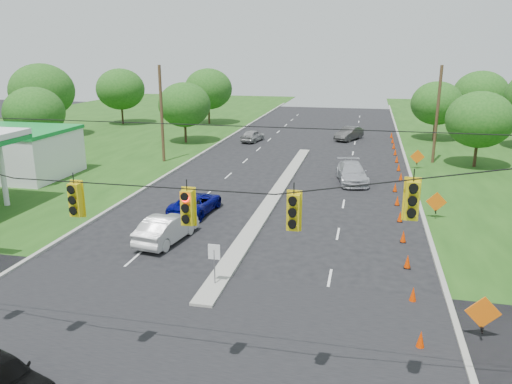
# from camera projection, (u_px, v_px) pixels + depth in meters

# --- Properties ---
(ground) EXTENTS (160.00, 160.00, 0.00)m
(ground) POSITION_uv_depth(u_px,v_px,m) (163.00, 366.00, 16.91)
(ground) COLOR black
(ground) RESTS_ON ground
(cross_street) EXTENTS (160.00, 14.00, 0.02)m
(cross_street) POSITION_uv_depth(u_px,v_px,m) (163.00, 366.00, 16.91)
(cross_street) COLOR black
(cross_street) RESTS_ON ground
(curb_left) EXTENTS (0.25, 110.00, 0.16)m
(curb_left) POSITION_uv_depth(u_px,v_px,m) (188.00, 163.00, 47.18)
(curb_left) COLOR gray
(curb_left) RESTS_ON ground
(curb_right) EXTENTS (0.25, 110.00, 0.16)m
(curb_right) POSITION_uv_depth(u_px,v_px,m) (410.00, 174.00, 42.93)
(curb_right) COLOR gray
(curb_right) RESTS_ON ground
(median) EXTENTS (1.00, 34.00, 0.18)m
(median) POSITION_uv_depth(u_px,v_px,m) (275.00, 196.00, 36.61)
(median) COLOR gray
(median) RESTS_ON ground
(median_sign) EXTENTS (0.55, 0.06, 2.05)m
(median_sign) POSITION_uv_depth(u_px,v_px,m) (214.00, 257.00, 22.13)
(median_sign) COLOR gray
(median_sign) RESTS_ON ground
(signal_span) EXTENTS (25.60, 0.32, 9.00)m
(signal_span) POSITION_uv_depth(u_px,v_px,m) (139.00, 239.00, 14.61)
(signal_span) COLOR #422D1C
(signal_span) RESTS_ON ground
(utility_pole_far_left) EXTENTS (0.28, 0.28, 9.00)m
(utility_pole_far_left) POSITION_uv_depth(u_px,v_px,m) (162.00, 115.00, 46.44)
(utility_pole_far_left) COLOR #422D1C
(utility_pole_far_left) RESTS_ON ground
(utility_pole_far_right) EXTENTS (0.28, 0.28, 9.00)m
(utility_pole_far_right) POSITION_uv_depth(u_px,v_px,m) (437.00, 115.00, 45.88)
(utility_pole_far_right) COLOR #422D1C
(utility_pole_far_right) RESTS_ON ground
(cone_0) EXTENTS (0.32, 0.32, 0.70)m
(cone_0) POSITION_uv_depth(u_px,v_px,m) (421.00, 339.00, 17.81)
(cone_0) COLOR #D93300
(cone_0) RESTS_ON ground
(cone_1) EXTENTS (0.32, 0.32, 0.70)m
(cone_1) POSITION_uv_depth(u_px,v_px,m) (413.00, 294.00, 21.10)
(cone_1) COLOR #D93300
(cone_1) RESTS_ON ground
(cone_2) EXTENTS (0.32, 0.32, 0.70)m
(cone_2) POSITION_uv_depth(u_px,v_px,m) (408.00, 261.00, 24.38)
(cone_2) COLOR #D93300
(cone_2) RESTS_ON ground
(cone_3) EXTENTS (0.32, 0.32, 0.70)m
(cone_3) POSITION_uv_depth(u_px,v_px,m) (403.00, 236.00, 27.66)
(cone_3) COLOR #D93300
(cone_3) RESTS_ON ground
(cone_4) EXTENTS (0.32, 0.32, 0.70)m
(cone_4) POSITION_uv_depth(u_px,v_px,m) (400.00, 216.00, 30.95)
(cone_4) COLOR #D93300
(cone_4) RESTS_ON ground
(cone_5) EXTENTS (0.32, 0.32, 0.70)m
(cone_5) POSITION_uv_depth(u_px,v_px,m) (397.00, 200.00, 34.23)
(cone_5) COLOR #D93300
(cone_5) RESTS_ON ground
(cone_6) EXTENTS (0.32, 0.32, 0.70)m
(cone_6) POSITION_uv_depth(u_px,v_px,m) (395.00, 187.00, 37.51)
(cone_6) COLOR #D93300
(cone_6) RESTS_ON ground
(cone_7) EXTENTS (0.32, 0.32, 0.70)m
(cone_7) POSITION_uv_depth(u_px,v_px,m) (401.00, 177.00, 40.67)
(cone_7) COLOR #D93300
(cone_7) RESTS_ON ground
(cone_8) EXTENTS (0.32, 0.32, 0.70)m
(cone_8) POSITION_uv_depth(u_px,v_px,m) (399.00, 167.00, 43.96)
(cone_8) COLOR #D93300
(cone_8) RESTS_ON ground
(cone_9) EXTENTS (0.32, 0.32, 0.70)m
(cone_9) POSITION_uv_depth(u_px,v_px,m) (397.00, 159.00, 47.24)
(cone_9) COLOR #D93300
(cone_9) RESTS_ON ground
(cone_10) EXTENTS (0.32, 0.32, 0.70)m
(cone_10) POSITION_uv_depth(u_px,v_px,m) (395.00, 152.00, 50.52)
(cone_10) COLOR #D93300
(cone_10) RESTS_ON ground
(cone_11) EXTENTS (0.32, 0.32, 0.70)m
(cone_11) POSITION_uv_depth(u_px,v_px,m) (394.00, 146.00, 53.81)
(cone_11) COLOR #D93300
(cone_11) RESTS_ON ground
(cone_12) EXTENTS (0.32, 0.32, 0.70)m
(cone_12) POSITION_uv_depth(u_px,v_px,m) (393.00, 140.00, 57.09)
(cone_12) COLOR #D93300
(cone_12) RESTS_ON ground
(cone_13) EXTENTS (0.32, 0.32, 0.70)m
(cone_13) POSITION_uv_depth(u_px,v_px,m) (392.00, 135.00, 60.37)
(cone_13) COLOR #D93300
(cone_13) RESTS_ON ground
(work_sign_0) EXTENTS (1.27, 0.58, 1.37)m
(work_sign_0) POSITION_uv_depth(u_px,v_px,m) (483.00, 314.00, 18.09)
(work_sign_0) COLOR black
(work_sign_0) RESTS_ON ground
(work_sign_1) EXTENTS (1.27, 0.58, 1.37)m
(work_sign_1) POSITION_uv_depth(u_px,v_px,m) (436.00, 203.00, 31.22)
(work_sign_1) COLOR black
(work_sign_1) RESTS_ON ground
(work_sign_2) EXTENTS (1.27, 0.58, 1.37)m
(work_sign_2) POSITION_uv_depth(u_px,v_px,m) (417.00, 157.00, 44.36)
(work_sign_2) COLOR black
(work_sign_2) RESTS_ON ground
(tree_2) EXTENTS (5.88, 5.88, 6.86)m
(tree_2) POSITION_uv_depth(u_px,v_px,m) (34.00, 112.00, 49.33)
(tree_2) COLOR black
(tree_2) RESTS_ON ground
(tree_3) EXTENTS (7.56, 7.56, 8.82)m
(tree_3) POSITION_uv_depth(u_px,v_px,m) (42.00, 91.00, 59.63)
(tree_3) COLOR black
(tree_3) RESTS_ON ground
(tree_4) EXTENTS (6.72, 6.72, 7.84)m
(tree_4) POSITION_uv_depth(u_px,v_px,m) (121.00, 89.00, 70.22)
(tree_4) COLOR black
(tree_4) RESTS_ON ground
(tree_5) EXTENTS (5.88, 5.88, 6.86)m
(tree_5) POSITION_uv_depth(u_px,v_px,m) (184.00, 105.00, 56.19)
(tree_5) COLOR black
(tree_5) RESTS_ON ground
(tree_6) EXTENTS (6.72, 6.72, 7.84)m
(tree_6) POSITION_uv_depth(u_px,v_px,m) (208.00, 89.00, 70.51)
(tree_6) COLOR black
(tree_6) RESTS_ON ground
(tree_9) EXTENTS (5.88, 5.88, 6.86)m
(tree_9) POSITION_uv_depth(u_px,v_px,m) (480.00, 120.00, 44.25)
(tree_9) COLOR black
(tree_9) RESTS_ON ground
(tree_11) EXTENTS (6.72, 6.72, 7.84)m
(tree_11) POSITION_uv_depth(u_px,v_px,m) (480.00, 94.00, 62.93)
(tree_11) COLOR black
(tree_11) RESTS_ON ground
(tree_12) EXTENTS (5.88, 5.88, 6.86)m
(tree_12) POSITION_uv_depth(u_px,v_px,m) (437.00, 103.00, 57.80)
(tree_12) COLOR black
(tree_12) RESTS_ON ground
(white_sedan) EXTENTS (2.29, 4.87, 1.54)m
(white_sedan) POSITION_uv_depth(u_px,v_px,m) (167.00, 228.00, 27.71)
(white_sedan) COLOR #BDBDBD
(white_sedan) RESTS_ON ground
(blue_pickup) EXTENTS (2.62, 4.98, 1.33)m
(blue_pickup) POSITION_uv_depth(u_px,v_px,m) (196.00, 203.00, 32.61)
(blue_pickup) COLOR #03056A
(blue_pickup) RESTS_ON ground
(silver_car_far) EXTENTS (3.08, 5.69, 1.57)m
(silver_car_far) POSITION_uv_depth(u_px,v_px,m) (352.00, 173.00, 40.11)
(silver_car_far) COLOR #A3A5AC
(silver_car_far) RESTS_ON ground
(silver_car_oncoming) EXTENTS (2.35, 4.33, 1.40)m
(silver_car_oncoming) POSITION_uv_depth(u_px,v_px,m) (253.00, 136.00, 57.92)
(silver_car_oncoming) COLOR gray
(silver_car_oncoming) RESTS_ON ground
(dark_car_receding) EXTENTS (3.43, 4.95, 1.55)m
(dark_car_receding) POSITION_uv_depth(u_px,v_px,m) (349.00, 134.00, 58.90)
(dark_car_receding) COLOR #2F2F2F
(dark_car_receding) RESTS_ON ground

